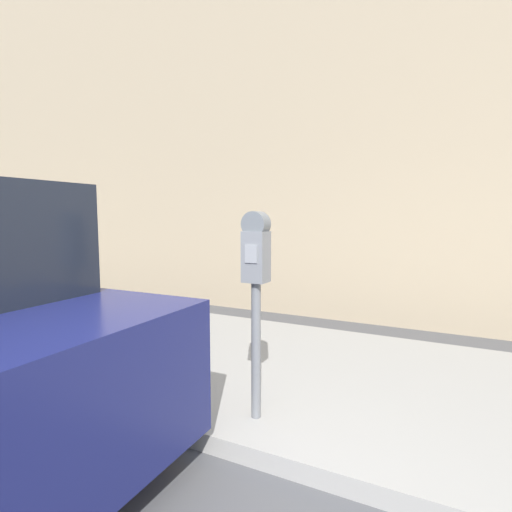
% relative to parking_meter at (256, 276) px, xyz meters
% --- Properties ---
extents(sidewalk, '(24.00, 2.80, 0.13)m').
position_rel_parking_meter_xyz_m(sidewalk, '(0.11, 1.04, -1.09)').
color(sidewalk, '#9E9B96').
rests_on(sidewalk, ground_plane).
extents(building_facade, '(24.00, 0.30, 6.57)m').
position_rel_parking_meter_xyz_m(building_facade, '(0.11, 3.53, 2.13)').
color(building_facade, tan).
rests_on(building_facade, ground_plane).
extents(parking_meter, '(0.18, 0.15, 1.48)m').
position_rel_parking_meter_xyz_m(parking_meter, '(0.00, 0.00, 0.00)').
color(parking_meter, slate).
rests_on(parking_meter, sidewalk).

